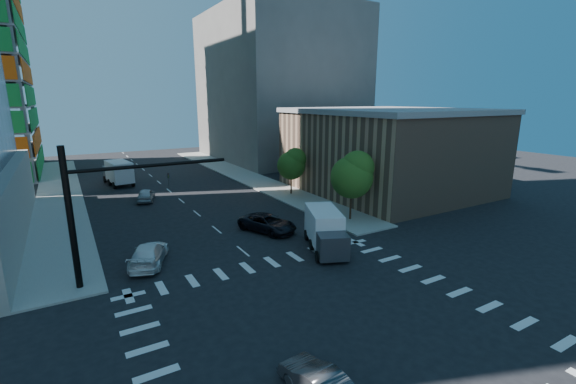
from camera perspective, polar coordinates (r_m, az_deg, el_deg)
ground at (r=21.86m, az=6.89°, el=-19.11°), size 160.00×160.00×0.00m
road_markings at (r=21.86m, az=6.89°, el=-19.10°), size 20.00×20.00×0.01m
sidewalk_ne at (r=60.63m, az=-6.57°, el=2.42°), size 5.00×60.00×0.15m
sidewalk_nw at (r=55.75m, az=-30.76°, el=-0.43°), size 5.00×60.00×0.15m
commercial_building at (r=51.91m, az=14.53°, el=6.05°), size 20.50×22.50×10.60m
bg_building_ne at (r=79.40m, az=-1.49°, el=15.25°), size 24.00×30.00×28.00m
signal_mast_nw at (r=26.78m, az=-26.53°, el=-1.43°), size 10.20×0.40×9.00m
tree_south at (r=37.84m, az=9.69°, el=2.63°), size 4.16×4.16×6.82m
tree_north at (r=47.77m, az=0.67°, el=4.25°), size 3.54×3.52×5.78m
car_nb_far at (r=35.13m, az=-3.07°, el=-4.64°), size 4.56×6.19×1.56m
car_sb_near at (r=30.17m, az=-19.95°, el=-8.62°), size 4.02×5.81×1.56m
car_sb_mid at (r=48.43m, az=-20.30°, el=-0.41°), size 2.94×4.66×1.48m
car_sb_cross at (r=17.29m, az=4.66°, el=-26.47°), size 1.82×4.17×1.33m
box_truck_near at (r=30.81m, az=5.67°, el=-6.20°), size 4.60×6.39×3.08m
box_truck_far at (r=59.27m, az=-23.93°, el=2.47°), size 3.54×6.73×3.38m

